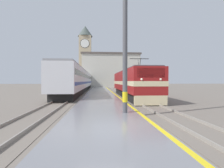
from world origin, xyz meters
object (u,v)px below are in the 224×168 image
object	(u,v)px
passenger_train	(82,81)
catenary_mast	(127,35)
locomotive_train	(132,83)
clock_tower	(85,54)

from	to	relation	value
passenger_train	catenary_mast	bearing A→B (deg)	-80.36
passenger_train	catenary_mast	distance (m)	31.61
locomotive_train	catenary_mast	bearing A→B (deg)	-102.35
catenary_mast	passenger_train	bearing A→B (deg)	99.64
catenary_mast	clock_tower	xyz separation A→B (m)	(-6.74, 61.18, 8.31)
passenger_train	clock_tower	size ratio (longest dim) A/B	2.05
locomotive_train	clock_tower	xyz separation A→B (m)	(-9.43, 48.87, 11.26)
passenger_train	catenary_mast	size ratio (longest dim) A/B	5.55
locomotive_train	catenary_mast	world-z (taller)	catenary_mast
locomotive_train	clock_tower	distance (m)	51.02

